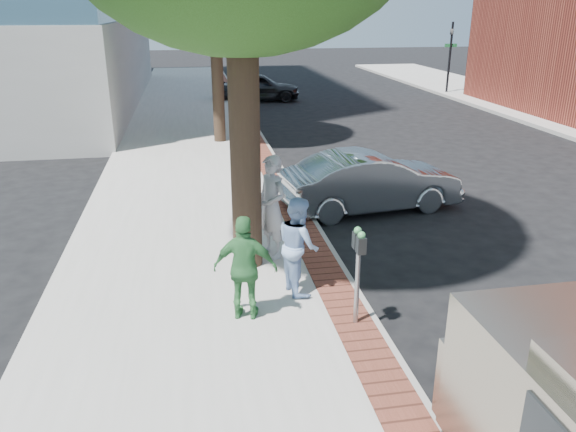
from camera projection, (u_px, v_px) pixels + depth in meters
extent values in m
plane|color=black|center=(301.00, 321.00, 8.56)|extent=(120.00, 120.00, 0.00)
cube|color=#9E9991|center=(193.00, 176.00, 15.68)|extent=(5.00, 60.00, 0.15)
cube|color=brown|center=(271.00, 169.00, 16.01)|extent=(0.60, 60.00, 0.01)
cube|color=gray|center=(283.00, 172.00, 16.09)|extent=(0.10, 60.00, 0.15)
cylinder|color=black|center=(235.00, 62.00, 28.36)|extent=(0.12, 0.12, 3.80)
imported|color=black|center=(234.00, 40.00, 27.97)|extent=(0.18, 0.15, 0.90)
cube|color=#1E7238|center=(234.00, 48.00, 28.11)|extent=(0.70, 0.03, 0.18)
cylinder|color=black|center=(450.00, 59.00, 30.23)|extent=(0.12, 0.12, 3.80)
imported|color=black|center=(452.00, 38.00, 29.85)|extent=(0.18, 0.15, 0.90)
cube|color=#1E7238|center=(451.00, 45.00, 29.99)|extent=(0.70, 0.03, 0.18)
cylinder|color=black|center=(245.00, 144.00, 9.40)|extent=(0.52, 0.52, 4.40)
cylinder|color=black|center=(218.00, 84.00, 18.84)|extent=(0.40, 0.40, 3.85)
cylinder|color=gray|center=(357.00, 287.00, 8.04)|extent=(0.07, 0.07, 1.15)
cube|color=#2D3030|center=(361.00, 245.00, 7.72)|extent=(0.12, 0.14, 0.24)
cube|color=#2D3030|center=(357.00, 240.00, 7.88)|extent=(0.12, 0.14, 0.24)
sphere|color=#3F8C4C|center=(362.00, 235.00, 7.66)|extent=(0.11, 0.11, 0.11)
sphere|color=#3F8C4C|center=(358.00, 230.00, 7.83)|extent=(0.11, 0.11, 0.11)
imported|color=#ACACB1|center=(272.00, 207.00, 10.15)|extent=(0.74, 0.83, 1.91)
imported|color=#8FB0DE|center=(298.00, 245.00, 8.93)|extent=(0.73, 0.87, 1.59)
imported|color=#3A8043|center=(245.00, 268.00, 8.12)|extent=(1.00, 0.61, 1.60)
imported|color=#A4A7AB|center=(371.00, 182.00, 13.05)|extent=(4.35, 2.03, 1.38)
imported|color=black|center=(258.00, 87.00, 28.54)|extent=(4.28, 2.02, 1.42)
cube|color=gray|center=(553.00, 393.00, 5.69)|extent=(2.10, 1.04, 0.91)
cube|color=black|center=(530.00, 335.00, 6.03)|extent=(1.81, 0.04, 0.45)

